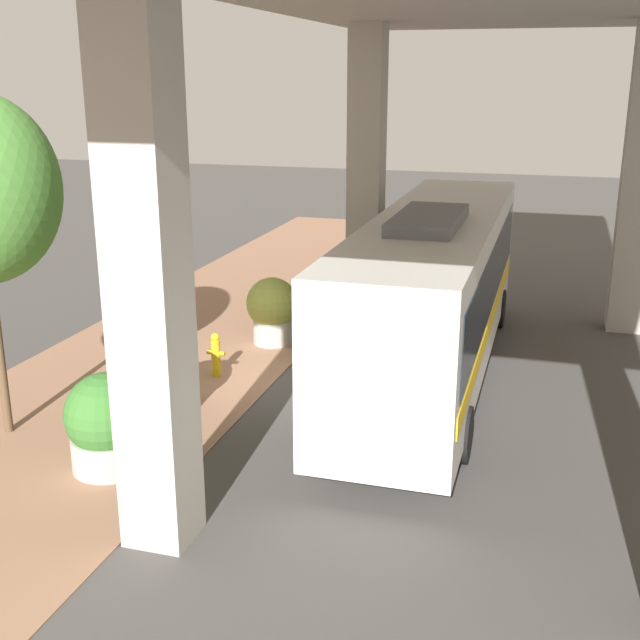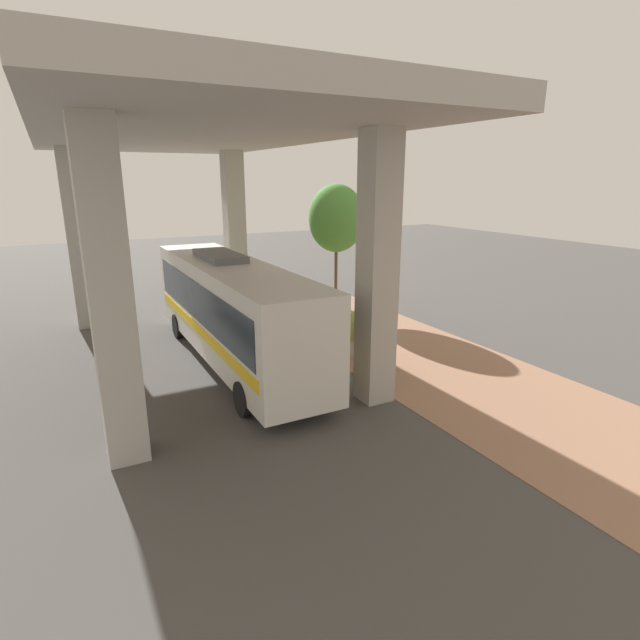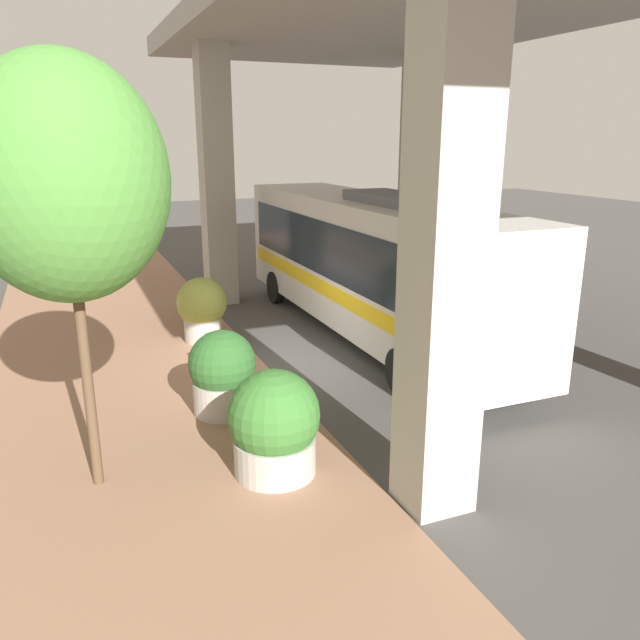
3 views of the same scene
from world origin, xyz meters
name	(u,v)px [view 2 (image 2 of 3)]	position (x,y,z in m)	size (l,w,h in m)	color
ground_plane	(299,339)	(0.00, 0.00, 0.00)	(80.00, 80.00, 0.00)	#474442
sidewalk_strip	(361,329)	(-3.00, 0.00, 0.01)	(6.00, 40.00, 0.02)	#936B51
overpass	(190,152)	(4.00, 0.00, 7.24)	(9.40, 20.38, 8.28)	#ADA89E
bus	(232,307)	(3.20, 1.25, 2.06)	(2.55, 11.91, 3.82)	silver
fire_hydrant	(327,323)	(-1.34, -0.10, 0.51)	(0.42, 0.20, 1.01)	gold
planter_front	(349,331)	(-0.92, 2.41, 0.87)	(1.27, 1.27, 1.67)	#ADA89E
planter_middle	(283,295)	(-1.32, -4.57, 0.82)	(1.42, 1.42, 1.70)	#ADA89E
planter_back	(309,306)	(-1.51, -2.07, 0.80)	(1.26, 1.26, 1.63)	#ADA89E
street_tree_near	(336,218)	(-3.91, -3.84, 4.51)	(2.74, 2.74, 6.16)	brown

